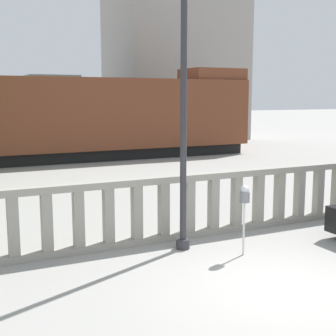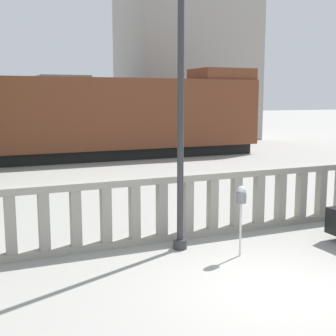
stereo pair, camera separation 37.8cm
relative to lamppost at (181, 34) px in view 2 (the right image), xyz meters
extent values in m
plane|color=gray|center=(0.48, -2.43, -4.25)|extent=(160.00, 160.00, 0.00)
cube|color=gray|center=(0.48, 0.64, -4.18)|extent=(16.70, 0.24, 0.14)
cube|color=gray|center=(0.48, 0.64, -2.92)|extent=(16.70, 0.24, 0.14)
cube|color=gray|center=(-3.21, 0.64, -3.55)|extent=(0.20, 0.20, 1.12)
cube|color=gray|center=(-2.60, 0.64, -3.55)|extent=(0.20, 0.20, 1.12)
cube|color=gray|center=(-1.98, 0.64, -3.55)|extent=(0.20, 0.20, 1.12)
cube|color=gray|center=(-1.37, 0.64, -3.55)|extent=(0.20, 0.20, 1.12)
cube|color=gray|center=(-0.75, 0.64, -3.55)|extent=(0.20, 0.20, 1.12)
cube|color=gray|center=(-0.13, 0.64, -3.55)|extent=(0.20, 0.20, 1.12)
cube|color=gray|center=(0.48, 0.64, -3.55)|extent=(0.20, 0.20, 1.12)
cube|color=gray|center=(1.10, 0.64, -3.55)|extent=(0.20, 0.20, 1.12)
cube|color=gray|center=(1.71, 0.64, -3.55)|extent=(0.20, 0.20, 1.12)
cube|color=gray|center=(2.33, 0.64, -3.55)|extent=(0.20, 0.20, 1.12)
cube|color=gray|center=(2.95, 0.64, -3.55)|extent=(0.20, 0.20, 1.12)
cube|color=gray|center=(3.56, 0.64, -3.55)|extent=(0.20, 0.20, 1.12)
cube|color=gray|center=(4.18, 0.64, -3.55)|extent=(0.20, 0.20, 1.12)
cylinder|color=#2D2D33|center=(0.00, 0.00, -4.15)|extent=(0.28, 0.28, 0.20)
cylinder|color=#2D2D33|center=(0.00, 0.00, -1.02)|extent=(0.13, 0.13, 6.07)
cylinder|color=silver|center=(0.89, -0.86, -3.72)|extent=(0.04, 0.04, 1.06)
cylinder|color=slate|center=(0.89, -0.86, -3.09)|extent=(0.20, 0.20, 0.21)
sphere|color=#B2B7BC|center=(0.89, -0.86, -2.95)|extent=(0.17, 0.17, 0.17)
cube|color=black|center=(-1.99, 14.11, -3.98)|extent=(24.54, 2.15, 0.55)
cube|color=brown|center=(-1.99, 14.11, -2.00)|extent=(25.04, 2.69, 3.39)
cube|color=brown|center=(9.03, 14.11, -0.01)|extent=(3.00, 2.42, 0.60)
cube|color=gray|center=(1.75, 20.82, -0.23)|extent=(3.00, 2.86, 0.60)
cube|color=gray|center=(11.08, 22.79, 3.15)|extent=(8.96, 6.57, 14.80)
camera|label=1|loc=(-4.23, -8.17, -1.17)|focal=50.00mm
camera|label=2|loc=(-3.89, -8.32, -1.17)|focal=50.00mm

